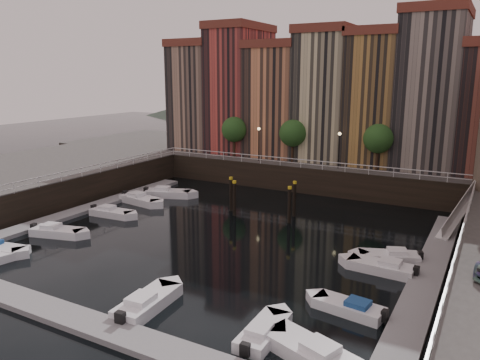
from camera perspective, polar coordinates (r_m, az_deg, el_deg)
The scene contains 23 objects.
ground at distance 40.63m, azimuth -1.17°, elevation -6.49°, with size 200.00×200.00×0.00m, color black.
quay_far at distance 63.35m, azimuth 10.73°, elevation 1.69°, with size 80.00×20.00×3.00m, color black.
quay_left at distance 57.89m, azimuth -27.00°, elevation -0.52°, with size 20.00×36.00×3.00m, color black.
dock_left at distance 49.70m, azimuth -18.17°, elevation -3.33°, with size 2.00×28.00×0.35m, color gray.
dock_right at distance 34.89m, azimuth 22.01°, elevation -10.48°, with size 2.00×28.00×0.35m, color gray.
dock_near at distance 28.43m, azimuth -19.36°, elevation -15.70°, with size 30.00×2.00×0.35m, color gray.
mountains at distance 144.33m, azimuth 22.32°, elevation 9.61°, with size 145.00×100.00×18.00m.
far_terrace at distance 58.92m, azimuth 13.43°, elevation 10.03°, with size 48.70×10.30×17.50m.
promenade_trees at distance 55.76m, azimuth 7.08°, elevation 5.63°, with size 21.20×3.20×5.20m.
street_lamps at distance 54.81m, azimuth 6.99°, elevation 4.79°, with size 10.36×0.36×4.18m.
railings at distance 43.72m, azimuth 2.03°, elevation 0.06°, with size 36.08×34.04×0.52m.
gangway at distance 44.69m, azimuth 25.18°, elevation -3.37°, with size 2.78×8.32×3.73m.
mooring_pilings at distance 44.91m, azimuth 2.65°, elevation -2.42°, with size 7.02×2.95×3.78m.
boat_left_1 at distance 42.82m, azimuth -21.46°, elevation -5.87°, with size 4.85×2.82×1.09m.
boat_left_2 at distance 46.96m, azimuth -15.43°, elevation -3.84°, with size 4.66×2.01×1.06m.
boat_left_3 at distance 50.80m, azimuth -12.09°, elevation -2.36°, with size 5.35×2.59×1.20m.
boat_left_4 at distance 52.98m, azimuth -8.86°, elevation -1.60°, with size 5.38×3.55×1.21m.
boat_right_0 at distance 24.04m, azimuth 8.66°, elevation -20.06°, with size 5.33×3.45×1.20m.
boat_right_1 at distance 28.44m, azimuth 13.30°, elevation -14.92°, with size 4.38×2.10×0.98m.
boat_right_2 at distance 34.30m, azimuth 16.99°, elevation -10.14°, with size 4.79×1.95×1.09m.
boat_right_3 at distance 36.36m, azimuth 17.84°, elevation -8.90°, with size 4.59×3.06×1.04m.
boat_near_2 at distance 28.64m, azimuth -11.30°, elevation -14.48°, with size 2.17×5.11×1.16m.
boat_near_3 at distance 25.46m, azimuth 2.80°, elevation -18.07°, with size 1.71×4.41×1.01m.
Camera 1 is at (19.33, -33.15, 13.36)m, focal length 35.00 mm.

